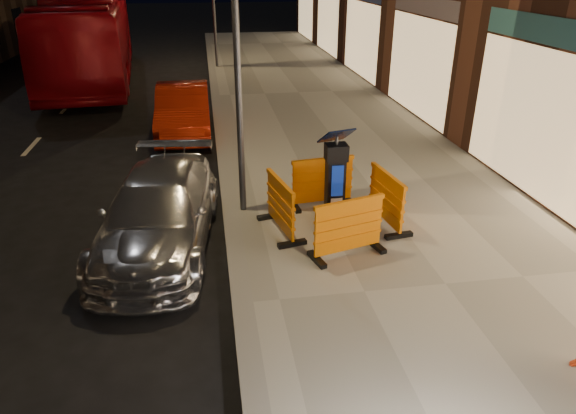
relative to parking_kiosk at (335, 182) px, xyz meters
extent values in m
plane|color=black|center=(-1.78, -2.00, -1.02)|extent=(120.00, 120.00, 0.00)
cube|color=gray|center=(1.22, -2.00, -0.94)|extent=(6.00, 60.00, 0.15)
cube|color=slate|center=(-1.78, -2.00, -0.94)|extent=(0.30, 60.00, 0.15)
cube|color=black|center=(0.00, 0.00, 0.00)|extent=(0.64, 0.64, 1.74)
cube|color=orange|center=(0.00, -0.95, -0.38)|extent=(1.33, 0.82, 0.97)
cube|color=orange|center=(0.00, 0.95, -0.38)|extent=(1.30, 0.66, 0.97)
cube|color=orange|center=(-0.95, 0.00, -0.38)|extent=(0.76, 1.32, 0.97)
cube|color=orange|center=(0.95, 0.00, -0.38)|extent=(0.68, 1.30, 0.97)
imported|color=#A6A6AB|center=(-3.01, 0.10, -1.02)|extent=(2.24, 4.48, 1.25)
imported|color=maroon|center=(-2.76, 6.56, -1.02)|extent=(1.45, 4.10, 1.35)
imported|color=maroon|center=(-6.57, 14.48, -1.02)|extent=(3.98, 12.23, 3.34)
cylinder|color=#3F3F44|center=(-1.53, 1.00, 2.13)|extent=(0.12, 0.12, 6.00)
camera|label=1|loc=(-2.07, -7.89, 3.44)|focal=32.00mm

